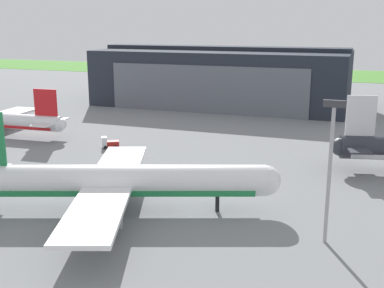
{
  "coord_description": "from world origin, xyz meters",
  "views": [
    {
      "loc": [
        21.41,
        -59.06,
        25.37
      ],
      "look_at": [
        -5.91,
        16.34,
        5.2
      ],
      "focal_mm": 45.77,
      "sensor_mm": 36.0,
      "label": 1
    }
  ],
  "objects_px": {
    "maintenance_hangar": "(222,77)",
    "apron_light_mast": "(330,160)",
    "airliner_near_right": "(116,182)",
    "ops_van": "(109,143)"
  },
  "relations": [
    {
      "from": "maintenance_hangar",
      "to": "apron_light_mast",
      "type": "height_order",
      "value": "maintenance_hangar"
    },
    {
      "from": "airliner_near_right",
      "to": "ops_van",
      "type": "relative_size",
      "value": 10.89
    },
    {
      "from": "ops_van",
      "to": "apron_light_mast",
      "type": "height_order",
      "value": "apron_light_mast"
    },
    {
      "from": "airliner_near_right",
      "to": "maintenance_hangar",
      "type": "bearing_deg",
      "value": 97.47
    },
    {
      "from": "apron_light_mast",
      "to": "maintenance_hangar",
      "type": "bearing_deg",
      "value": 113.52
    },
    {
      "from": "airliner_near_right",
      "to": "apron_light_mast",
      "type": "xyz_separation_m",
      "value": [
        27.73,
        -0.11,
        5.78
      ]
    },
    {
      "from": "ops_van",
      "to": "apron_light_mast",
      "type": "bearing_deg",
      "value": -33.64
    },
    {
      "from": "maintenance_hangar",
      "to": "airliner_near_right",
      "type": "distance_m",
      "value": 91.9
    },
    {
      "from": "airliner_near_right",
      "to": "apron_light_mast",
      "type": "bearing_deg",
      "value": -0.23
    },
    {
      "from": "ops_van",
      "to": "apron_light_mast",
      "type": "relative_size",
      "value": 0.23
    }
  ]
}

